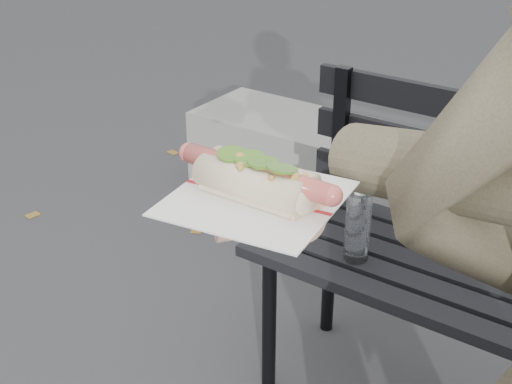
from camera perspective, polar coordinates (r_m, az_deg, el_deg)
concrete_block at (r=2.94m, az=6.07°, el=1.44°), size 1.20×0.40×0.40m
held_hotdog at (r=0.80m, az=15.35°, el=0.22°), size 0.64×0.32×0.20m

